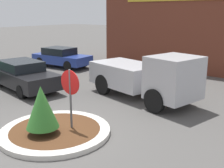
{
  "coord_description": "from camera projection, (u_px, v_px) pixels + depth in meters",
  "views": [
    {
      "loc": [
        6.61,
        -5.52,
        3.84
      ],
      "look_at": [
        0.23,
        2.69,
        1.15
      ],
      "focal_mm": 45.0,
      "sensor_mm": 36.0,
      "label": 1
    }
  ],
  "objects": [
    {
      "name": "parked_sedan_blue",
      "position": [
        61.0,
        57.0,
        19.92
      ],
      "size": [
        4.36,
        2.09,
        1.38
      ],
      "rotation": [
        0.0,
        0.0,
        0.07
      ],
      "color": "navy",
      "rests_on": "ground_plane"
    },
    {
      "name": "storefront_building",
      "position": [
        207.0,
        26.0,
        19.62
      ],
      "size": [
        13.27,
        6.07,
        5.76
      ],
      "color": "brown",
      "rests_on": "ground_plane"
    },
    {
      "name": "stop_sign",
      "position": [
        70.0,
        89.0,
        8.88
      ],
      "size": [
        0.79,
        0.07,
        2.09
      ],
      "color": "#4C4C51",
      "rests_on": "ground_plane"
    },
    {
      "name": "ground_plane",
      "position": [
        56.0,
        133.0,
        9.11
      ],
      "size": [
        120.0,
        120.0,
        0.0
      ],
      "primitive_type": "plane",
      "color": "#514F4C"
    },
    {
      "name": "utility_truck",
      "position": [
        145.0,
        76.0,
        12.37
      ],
      "size": [
        5.59,
        3.09,
        2.14
      ],
      "rotation": [
        0.0,
        0.0,
        -0.22
      ],
      "color": "#B2B2B7",
      "rests_on": "ground_plane"
    },
    {
      "name": "parked_sedan_black",
      "position": [
        23.0,
        75.0,
        14.21
      ],
      "size": [
        4.87,
        2.57,
        1.43
      ],
      "rotation": [
        0.0,
        0.0,
        -0.16
      ],
      "color": "black",
      "rests_on": "ground_plane"
    },
    {
      "name": "island_shrub",
      "position": [
        42.0,
        107.0,
        8.51
      ],
      "size": [
        1.01,
        1.01,
        1.53
      ],
      "color": "brown",
      "rests_on": "traffic_island"
    },
    {
      "name": "traffic_island",
      "position": [
        55.0,
        131.0,
        9.09
      ],
      "size": [
        3.55,
        3.55,
        0.16
      ],
      "color": "beige",
      "rests_on": "ground_plane"
    }
  ]
}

